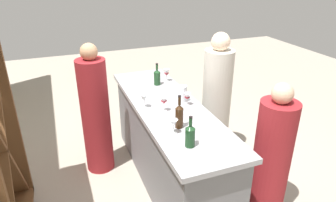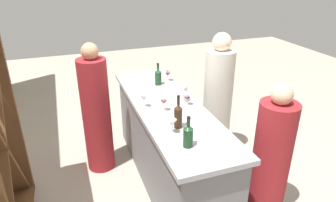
# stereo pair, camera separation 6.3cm
# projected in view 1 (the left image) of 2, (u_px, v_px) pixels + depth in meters

# --- Properties ---
(ground_plane) EXTENTS (12.00, 12.00, 0.00)m
(ground_plane) POSITION_uv_depth(u_px,v_px,m) (168.00, 179.00, 3.69)
(ground_plane) COLOR #9E9384
(bar_counter) EXTENTS (2.37, 0.69, 0.98)m
(bar_counter) POSITION_uv_depth(u_px,v_px,m) (168.00, 144.00, 3.49)
(bar_counter) COLOR slate
(bar_counter) RESTS_ON ground
(wine_bottle_leftmost_olive_green) EXTENTS (0.08, 0.08, 0.28)m
(wine_bottle_leftmost_olive_green) POSITION_uv_depth(u_px,v_px,m) (190.00, 135.00, 2.52)
(wine_bottle_leftmost_olive_green) COLOR #193D1E
(wine_bottle_leftmost_olive_green) RESTS_ON bar_counter
(wine_bottle_second_left_amber_brown) EXTENTS (0.08, 0.08, 0.32)m
(wine_bottle_second_left_amber_brown) POSITION_uv_depth(u_px,v_px,m) (179.00, 115.00, 2.80)
(wine_bottle_second_left_amber_brown) COLOR #331E0F
(wine_bottle_second_left_amber_brown) RESTS_ON bar_counter
(wine_bottle_center_olive_green) EXTENTS (0.08, 0.08, 0.28)m
(wine_bottle_center_olive_green) POSITION_uv_depth(u_px,v_px,m) (157.00, 77.00, 3.79)
(wine_bottle_center_olive_green) COLOR #193D1E
(wine_bottle_center_olive_green) RESTS_ON bar_counter
(wine_glass_near_left) EXTENTS (0.08, 0.08, 0.16)m
(wine_glass_near_left) POSITION_uv_depth(u_px,v_px,m) (166.00, 73.00, 3.91)
(wine_glass_near_left) COLOR white
(wine_glass_near_left) RESTS_ON bar_counter
(wine_glass_near_center) EXTENTS (0.07, 0.07, 0.14)m
(wine_glass_near_center) POSITION_uv_depth(u_px,v_px,m) (187.00, 97.00, 3.25)
(wine_glass_near_center) COLOR white
(wine_glass_near_center) RESTS_ON bar_counter
(wine_glass_near_right) EXTENTS (0.07, 0.07, 0.16)m
(wine_glass_near_right) POSITION_uv_depth(u_px,v_px,m) (164.00, 101.00, 3.12)
(wine_glass_near_right) COLOR white
(wine_glass_near_right) RESTS_ON bar_counter
(wine_glass_far_left) EXTENTS (0.08, 0.08, 0.14)m
(wine_glass_far_left) POSITION_uv_depth(u_px,v_px,m) (174.00, 123.00, 2.71)
(wine_glass_far_left) COLOR white
(wine_glass_far_left) RESTS_ON bar_counter
(wine_glass_far_center) EXTENTS (0.08, 0.08, 0.15)m
(wine_glass_far_center) POSITION_uv_depth(u_px,v_px,m) (144.00, 99.00, 3.20)
(wine_glass_far_center) COLOR white
(wine_glass_far_center) RESTS_ON bar_counter
(water_pitcher) EXTENTS (0.09, 0.09, 0.18)m
(water_pitcher) POSITION_uv_depth(u_px,v_px,m) (183.00, 94.00, 3.35)
(water_pitcher) COLOR silver
(water_pitcher) RESTS_ON bar_counter
(person_left_guest) EXTENTS (0.40, 0.40, 1.65)m
(person_left_guest) POSITION_uv_depth(u_px,v_px,m) (216.00, 102.00, 3.89)
(person_left_guest) COLOR beige
(person_left_guest) RESTS_ON ground
(person_center_guest) EXTENTS (0.43, 0.43, 1.43)m
(person_center_guest) POSITION_uv_depth(u_px,v_px,m) (272.00, 158.00, 2.95)
(person_center_guest) COLOR maroon
(person_center_guest) RESTS_ON ground
(person_server_behind) EXTENTS (0.42, 0.42, 1.60)m
(person_server_behind) POSITION_uv_depth(u_px,v_px,m) (96.00, 115.00, 3.61)
(person_server_behind) COLOR maroon
(person_server_behind) RESTS_ON ground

